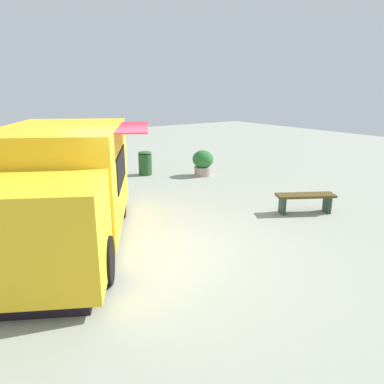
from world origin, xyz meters
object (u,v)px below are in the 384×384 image
Objects in this scene: food_truck at (59,190)px; planter_flowering_near at (203,162)px; plaza_bench at (305,199)px; trash_bin at (145,163)px.

food_truck reaches higher than planter_flowering_near.
plaza_bench is (1.68, 5.35, -0.71)m from food_truck.
planter_flowering_near reaches higher than plaza_bench.
plaza_bench is 1.71× the size of trash_bin.
planter_flowering_near is 4.64m from plaza_bench.
food_truck is at bearing -44.26° from trash_bin.
food_truck is 6.43m from planter_flowering_near.
plaza_bench is at bearing 72.55° from food_truck.
trash_bin reaches higher than plaza_bench.
trash_bin is at bearing 135.74° from food_truck.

